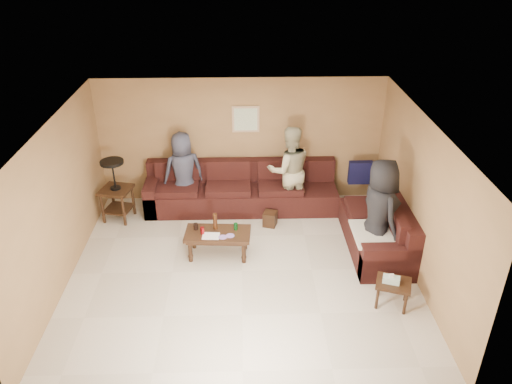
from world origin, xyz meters
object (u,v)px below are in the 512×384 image
person_left (183,172)px  person_middle (289,170)px  end_table_left (116,189)px  waste_bin (270,219)px  sectional_sofa (285,206)px  coffee_table (218,236)px  side_table_right (393,285)px  person_right (379,212)px

person_left → person_middle: person_middle is taller
end_table_left → person_left: size_ratio=0.76×
waste_bin → sectional_sofa: bearing=24.9°
coffee_table → waste_bin: (0.93, 0.92, -0.25)m
end_table_left → side_table_right: (4.53, -2.58, -0.27)m
sectional_sofa → person_right: (1.40, -1.22, 0.58)m
person_left → person_right: size_ratio=0.88×
end_table_left → side_table_right: bearing=-29.7°
person_right → end_table_left: bearing=56.0°
coffee_table → person_middle: size_ratio=0.64×
side_table_right → coffee_table: bearing=152.8°
coffee_table → person_middle: (1.31, 1.47, 0.49)m
sectional_sofa → person_middle: (0.10, 0.42, 0.55)m
end_table_left → person_left: 1.29m
person_right → coffee_table: bearing=69.6°
person_middle → person_left: bearing=-12.9°
end_table_left → person_left: bearing=16.4°
sectional_sofa → end_table_left: size_ratio=3.84×
end_table_left → person_middle: size_ratio=0.69×
side_table_right → person_middle: 3.12m
sectional_sofa → coffee_table: bearing=-139.3°
sectional_sofa → end_table_left: bearing=176.3°
sectional_sofa → side_table_right: size_ratio=7.77×
end_table_left → person_left: person_left is taller
side_table_right → person_left: person_left is taller
side_table_right → waste_bin: bearing=126.5°
end_table_left → waste_bin: size_ratio=4.34×
person_left → person_middle: bearing=157.4°
waste_bin → person_right: (1.69, -1.09, 0.77)m
end_table_left → waste_bin: 2.93m
person_middle → person_right: 2.10m
coffee_table → end_table_left: bearing=147.1°
side_table_right → waste_bin: size_ratio=2.15×
side_table_right → person_middle: person_middle is taller
side_table_right → person_left: (-3.30, 2.95, 0.43)m
waste_bin → person_left: person_left is taller
sectional_sofa → person_left: person_left is taller
coffee_table → side_table_right: 2.92m
waste_bin → person_left: (-1.63, 0.70, 0.65)m
person_left → person_right: bearing=133.3°
person_middle → person_right: size_ratio=0.96×
sectional_sofa → person_right: bearing=-41.1°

